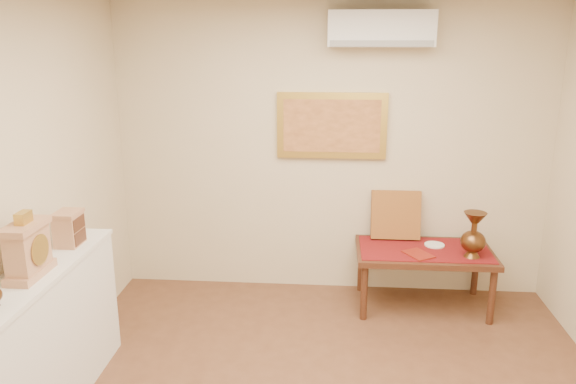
# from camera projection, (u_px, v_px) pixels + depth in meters

# --- Properties ---
(wall_back) EXTENTS (4.00, 0.02, 2.70)m
(wall_back) POSITION_uv_depth(u_px,v_px,m) (331.00, 152.00, 5.21)
(wall_back) COLOR beige
(wall_back) RESTS_ON ground
(table_cloth) EXTENTS (1.14, 0.59, 0.01)m
(table_cloth) POSITION_uv_depth(u_px,v_px,m) (425.00, 249.00, 5.00)
(table_cloth) COLOR maroon
(table_cloth) RESTS_ON low_table
(brass_urn_tall) EXTENTS (0.21, 0.21, 0.48)m
(brass_urn_tall) POSITION_uv_depth(u_px,v_px,m) (474.00, 230.00, 4.76)
(brass_urn_tall) COLOR brown
(brass_urn_tall) RESTS_ON table_cloth
(plate) EXTENTS (0.18, 0.18, 0.01)m
(plate) POSITION_uv_depth(u_px,v_px,m) (434.00, 245.00, 5.08)
(plate) COLOR white
(plate) RESTS_ON table_cloth
(menu) EXTENTS (0.28, 0.31, 0.01)m
(menu) POSITION_uv_depth(u_px,v_px,m) (418.00, 254.00, 4.86)
(menu) COLOR maroon
(menu) RESTS_ON table_cloth
(cushion) EXTENTS (0.45, 0.19, 0.46)m
(cushion) POSITION_uv_depth(u_px,v_px,m) (396.00, 215.00, 5.22)
(cushion) COLOR maroon
(cushion) RESTS_ON table_cloth
(display_ledge) EXTENTS (0.37, 2.02, 0.98)m
(display_ledge) POSITION_uv_depth(u_px,v_px,m) (27.00, 359.00, 3.42)
(display_ledge) COLOR silver
(display_ledge) RESTS_ON floor
(mantel_clock) EXTENTS (0.17, 0.36, 0.41)m
(mantel_clock) POSITION_uv_depth(u_px,v_px,m) (28.00, 249.00, 3.37)
(mantel_clock) COLOR tan
(mantel_clock) RESTS_ON display_ledge
(wooden_chest) EXTENTS (0.16, 0.21, 0.24)m
(wooden_chest) POSITION_uv_depth(u_px,v_px,m) (69.00, 228.00, 3.89)
(wooden_chest) COLOR tan
(wooden_chest) RESTS_ON display_ledge
(low_table) EXTENTS (1.20, 0.70, 0.55)m
(low_table) POSITION_uv_depth(u_px,v_px,m) (424.00, 256.00, 5.02)
(low_table) COLOR #492515
(low_table) RESTS_ON floor
(painting) EXTENTS (1.00, 0.06, 0.60)m
(painting) POSITION_uv_depth(u_px,v_px,m) (332.00, 126.00, 5.12)
(painting) COLOR gold
(painting) RESTS_ON wall_back
(ac_unit) EXTENTS (0.90, 0.25, 0.30)m
(ac_unit) POSITION_uv_depth(u_px,v_px,m) (381.00, 29.00, 4.76)
(ac_unit) COLOR silver
(ac_unit) RESTS_ON wall_back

